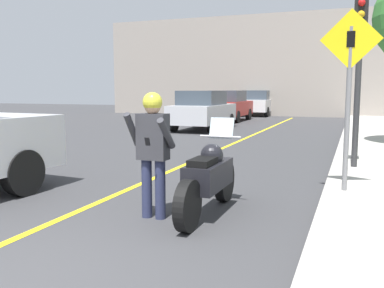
# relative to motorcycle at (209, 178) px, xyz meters

# --- Properties ---
(road_center_line) EXTENTS (0.12, 36.00, 0.01)m
(road_center_line) POSITION_rel_motorcycle_xyz_m (-1.78, 3.27, -0.51)
(road_center_line) COLOR yellow
(road_center_line) RESTS_ON ground
(building_backdrop) EXTENTS (28.00, 1.20, 6.62)m
(building_backdrop) POSITION_rel_motorcycle_xyz_m (-1.18, 23.27, 2.80)
(building_backdrop) COLOR gray
(building_backdrop) RESTS_ON ground
(motorcycle) EXTENTS (0.62, 2.20, 1.31)m
(motorcycle) POSITION_rel_motorcycle_xyz_m (0.00, 0.00, 0.00)
(motorcycle) COLOR black
(motorcycle) RESTS_ON ground
(person_biker) EXTENTS (0.59, 0.47, 1.69)m
(person_biker) POSITION_rel_motorcycle_xyz_m (-0.64, -0.43, 0.52)
(person_biker) COLOR #282D4C
(person_biker) RESTS_ON ground
(crossing_sign) EXTENTS (0.91, 0.08, 2.78)m
(crossing_sign) POSITION_rel_motorcycle_xyz_m (1.73, 1.55, 1.31)
(crossing_sign) COLOR slate
(crossing_sign) RESTS_ON sidewalk_curb
(traffic_light) EXTENTS (0.26, 0.30, 3.41)m
(traffic_light) POSITION_rel_motorcycle_xyz_m (1.86, 3.82, 2.02)
(traffic_light) COLOR #2D2D30
(traffic_light) RESTS_ON sidewalk_curb
(parked_car_silver) EXTENTS (1.88, 4.20, 1.68)m
(parked_car_silver) POSITION_rel_motorcycle_xyz_m (-4.32, 11.95, 0.35)
(parked_car_silver) COLOR black
(parked_car_silver) RESTS_ON ground
(parked_car_red) EXTENTS (1.88, 4.20, 1.68)m
(parked_car_red) POSITION_rel_motorcycle_xyz_m (-4.74, 17.36, 0.35)
(parked_car_red) COLOR black
(parked_car_red) RESTS_ON ground
(parked_car_white) EXTENTS (1.88, 4.20, 1.68)m
(parked_car_white) POSITION_rel_motorcycle_xyz_m (-4.27, 22.91, 0.35)
(parked_car_white) COLOR black
(parked_car_white) RESTS_ON ground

